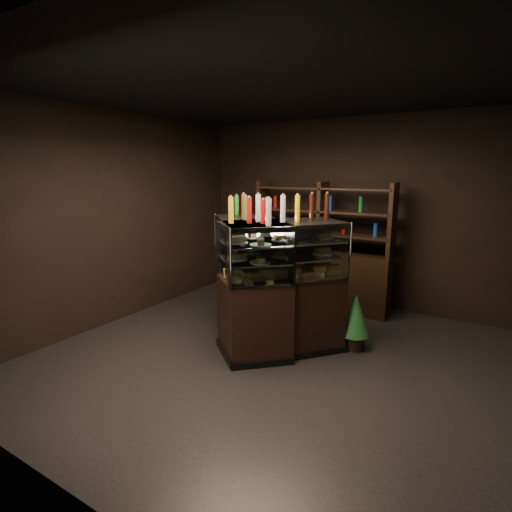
{
  "coord_description": "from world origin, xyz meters",
  "views": [
    {
      "loc": [
        2.2,
        -3.82,
        2.16
      ],
      "look_at": [
        -0.16,
        -0.0,
        1.21
      ],
      "focal_mm": 28.0,
      "sensor_mm": 36.0,
      "label": 1
    }
  ],
  "objects": [
    {
      "name": "ground",
      "position": [
        0.0,
        0.0,
        0.0
      ],
      "size": [
        5.0,
        5.0,
        0.0
      ],
      "primitive_type": "plane",
      "color": "black",
      "rests_on": "ground"
    },
    {
      "name": "room_shell",
      "position": [
        0.0,
        0.0,
        1.94
      ],
      "size": [
        5.02,
        5.02,
        3.01
      ],
      "color": "black",
      "rests_on": "ground"
    },
    {
      "name": "display_case",
      "position": [
        -0.18,
        0.26,
        0.53
      ],
      "size": [
        1.94,
        1.59,
        1.59
      ],
      "rotation": [
        0.0,
        0.0,
        0.03
      ],
      "color": "black",
      "rests_on": "ground"
    },
    {
      "name": "food_display",
      "position": [
        -0.18,
        0.25,
        1.16
      ],
      "size": [
        1.45,
        1.11,
        0.48
      ],
      "color": "gold",
      "rests_on": "display_case"
    },
    {
      "name": "bottles_top",
      "position": [
        -0.18,
        0.26,
        1.73
      ],
      "size": [
        1.27,
        0.97,
        0.3
      ],
      "color": "#147223",
      "rests_on": "display_case"
    },
    {
      "name": "potted_conifer",
      "position": [
        0.81,
        0.76,
        0.45
      ],
      "size": [
        0.37,
        0.37,
        0.79
      ],
      "rotation": [
        0.0,
        0.0,
        0.33
      ],
      "color": "black",
      "rests_on": "ground"
    },
    {
      "name": "back_shelving",
      "position": [
        -0.2,
        2.05,
        0.61
      ],
      "size": [
        2.21,
        0.46,
        2.0
      ],
      "rotation": [
        0.0,
        0.0,
        0.02
      ],
      "color": "black",
      "rests_on": "ground"
    }
  ]
}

